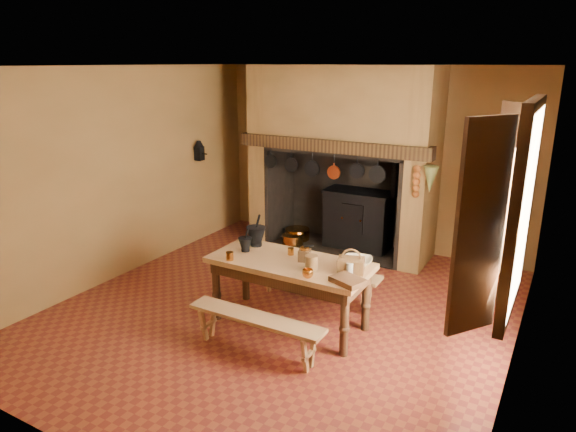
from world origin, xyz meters
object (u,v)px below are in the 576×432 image
object	(u,v)px
work_table	(290,271)
mixing_bowl	(358,261)
coffee_grinder	(305,254)
iron_range	(359,219)
bench_front	(256,326)
wicker_basket	(351,264)

from	to	relation	value
work_table	mixing_bowl	distance (m)	0.75
coffee_grinder	iron_range	bearing A→B (deg)	81.57
work_table	coffee_grinder	xyz separation A→B (m)	(0.14, 0.07, 0.20)
work_table	coffee_grinder	size ratio (longest dim) A/B	9.07
iron_range	work_table	world-z (taller)	iron_range
work_table	mixing_bowl	xyz separation A→B (m)	(0.69, 0.25, 0.16)
work_table	bench_front	bearing A→B (deg)	-90.00
iron_range	wicker_basket	size ratio (longest dim) A/B	5.15
iron_range	wicker_basket	xyz separation A→B (m)	(0.97, -2.65, 0.37)
bench_front	mixing_bowl	world-z (taller)	mixing_bowl
work_table	mixing_bowl	size ratio (longest dim) A/B	5.70
bench_front	wicker_basket	bearing A→B (deg)	46.03
mixing_bowl	wicker_basket	world-z (taller)	wicker_basket
wicker_basket	bench_front	bearing A→B (deg)	-150.67
iron_range	wicker_basket	bearing A→B (deg)	-69.93
work_table	bench_front	world-z (taller)	work_table
bench_front	coffee_grinder	size ratio (longest dim) A/B	7.56
work_table	wicker_basket	world-z (taller)	wicker_basket
iron_range	bench_front	size ratio (longest dim) A/B	1.08
iron_range	mixing_bowl	size ratio (longest dim) A/B	5.14
iron_range	coffee_grinder	world-z (taller)	iron_range
bench_front	iron_range	bearing A→B (deg)	94.52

